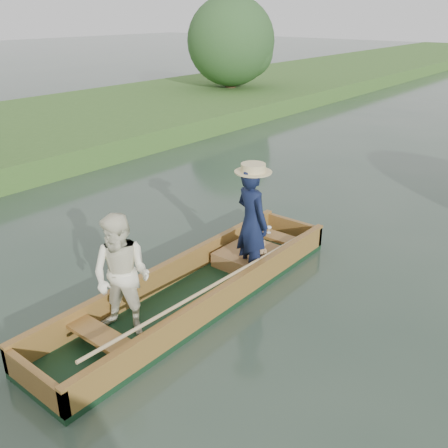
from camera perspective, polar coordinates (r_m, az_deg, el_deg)
The scene contains 2 objects.
ground at distance 7.00m, azimuth -3.14°, elevation -8.68°, with size 120.00×120.00×0.00m, color #283D30.
punt at distance 6.68m, azimuth -3.48°, elevation -5.01°, with size 1.13×5.00×1.76m.
Camera 1 is at (4.03, -4.36, 3.72)m, focal length 40.00 mm.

